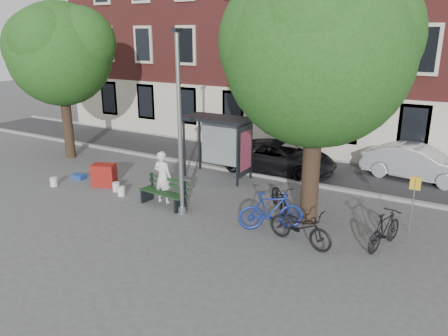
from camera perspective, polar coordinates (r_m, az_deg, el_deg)
ground at (r=15.24m, az=-5.46°, el=-5.89°), size 90.00×90.00×0.00m
road at (r=20.96m, az=5.75°, el=0.64°), size 40.00×4.00×0.01m
curb_near at (r=19.22m, az=3.24°, el=-0.67°), size 40.00×0.25×0.12m
curb_far at (r=22.71m, az=7.88°, el=2.02°), size 40.00×0.25×0.12m
building_row at (r=25.70m, az=12.22°, el=19.20°), size 30.00×8.00×14.00m
lamppost at (r=14.38m, az=-5.78°, el=4.37°), size 0.28×0.35×6.11m
tree_right at (r=13.39m, az=12.15°, el=15.37°), size 5.76×5.60×8.20m
tree_left at (r=22.38m, az=-20.89°, el=14.25°), size 5.18×4.86×7.40m
bus_shelter at (r=18.25m, az=0.35°, el=4.44°), size 2.85×1.45×2.62m
painter at (r=15.96m, az=-8.01°, el=-1.18°), size 0.72×0.49×1.94m
bench at (r=15.83m, az=-7.81°, el=-3.33°), size 1.94×0.79×0.97m
bike_a at (r=13.05m, az=9.93°, el=-7.54°), size 2.21×1.17×1.11m
bike_b at (r=13.85m, az=6.17°, el=-5.56°), size 2.04×1.68×1.25m
bike_c at (r=15.36m, az=7.25°, el=-3.80°), size 1.66×1.86×0.98m
bike_d at (r=13.48m, az=20.25°, el=-7.56°), size 1.00×1.93×1.12m
car_dark at (r=19.51m, az=7.22°, el=1.44°), size 5.09×2.49×1.39m
car_silver at (r=20.08m, az=23.94°, el=0.62°), size 4.58×2.05×1.46m
red_stand at (r=18.33m, az=-15.39°, el=-0.90°), size 1.06×0.91×0.90m
blue_crate at (r=19.62m, az=-18.44°, el=-1.07°), size 0.58×0.45×0.20m
bucket_a at (r=17.14m, az=-13.27°, el=-2.97°), size 0.32×0.32×0.36m
bucket_b at (r=19.01m, az=-21.35°, el=-1.70°), size 0.37×0.37×0.36m
bucket_c at (r=17.67m, az=-13.91°, el=-2.40°), size 0.37×0.37×0.36m
notice_sign at (r=14.48m, az=23.57°, el=-3.02°), size 0.32×0.05×1.83m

